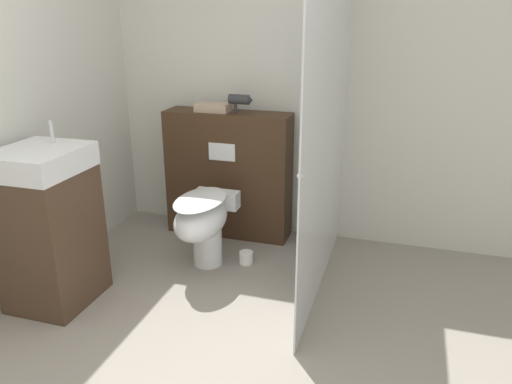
% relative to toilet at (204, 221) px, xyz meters
% --- Properties ---
extents(wall_back, '(8.00, 0.06, 2.50)m').
position_rel_toilet_xyz_m(wall_back, '(0.42, 0.85, 0.88)').
color(wall_back, silver).
rests_on(wall_back, ground_plane).
extents(partition_panel, '(1.03, 0.29, 1.04)m').
position_rel_toilet_xyz_m(partition_panel, '(-0.04, 0.65, 0.16)').
color(partition_panel, '#3D2819').
rests_on(partition_panel, ground_plane).
extents(shower_glass, '(0.04, 1.63, 2.15)m').
position_rel_toilet_xyz_m(shower_glass, '(0.86, 0.01, 0.71)').
color(shower_glass, silver).
rests_on(shower_glass, ground_plane).
extents(toilet, '(0.34, 0.66, 0.56)m').
position_rel_toilet_xyz_m(toilet, '(0.00, 0.00, 0.00)').
color(toilet, white).
rests_on(toilet, ground_plane).
extents(sink_vanity, '(0.47, 0.54, 1.17)m').
position_rel_toilet_xyz_m(sink_vanity, '(-0.75, -0.69, 0.15)').
color(sink_vanity, '#473323').
rests_on(sink_vanity, ground_plane).
extents(hair_drier, '(0.19, 0.08, 0.15)m').
position_rel_toilet_xyz_m(hair_drier, '(0.08, 0.62, 0.78)').
color(hair_drier, '#2D2D33').
rests_on(hair_drier, partition_panel).
extents(folded_towel, '(0.27, 0.16, 0.07)m').
position_rel_toilet_xyz_m(folded_towel, '(-0.15, 0.63, 0.71)').
color(folded_towel, tan).
rests_on(folded_towel, partition_panel).
extents(spare_toilet_roll, '(0.10, 0.10, 0.09)m').
position_rel_toilet_xyz_m(spare_toilet_roll, '(0.28, 0.14, -0.32)').
color(spare_toilet_roll, white).
rests_on(spare_toilet_roll, ground_plane).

